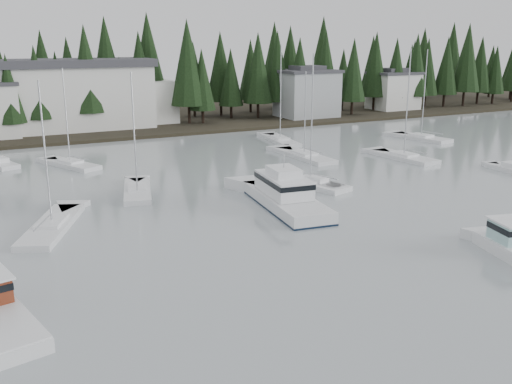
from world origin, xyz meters
The scene contains 17 objects.
far_shore_land centered at (0.00, 97.00, 0.00)m, with size 240.00×54.00×1.00m, color black.
conifer_treeline centered at (0.00, 86.00, 0.00)m, with size 200.00×22.00×20.00m, color black, non-canonical shape.
house_east_a centered at (36.00, 78.00, 4.90)m, with size 10.60×8.48×9.25m.
house_east_b centered at (58.00, 80.00, 4.40)m, with size 9.54×7.42×8.25m.
harbor_inn centered at (-2.96, 82.34, 5.78)m, with size 29.50×11.50×10.90m.
cabin_cruiser_center centered at (4.03, 29.87, 0.81)m, with size 5.40×12.87×5.36m.
sailboat_0 centered at (16.92, 47.68, 0.05)m, with size 3.05×10.72×11.17m.
sailboat_2 centered at (10.06, 35.31, 0.08)m, with size 5.05×9.12×13.63m.
sailboat_3 centered at (19.77, 58.95, 0.08)m, with size 4.16×10.59×14.24m.
sailboat_4 centered at (-6.45, 40.23, 0.07)m, with size 4.72×9.27×12.05m.
sailboat_5 centered at (-15.29, 32.79, 0.06)m, with size 6.64×10.68×12.03m.
sailboat_6 centered at (-10.15, 55.65, 0.07)m, with size 5.97×8.96×11.78m.
sailboat_7 centered at (27.56, 41.41, 0.07)m, with size 3.69×9.52×13.91m.
sailboat_9 centered at (39.52, 51.38, 0.07)m, with size 4.51×9.58×13.54m.
runabout_1 centered at (10.46, 34.63, 0.13)m, with size 3.93×6.23×1.42m.
runabout_2 centered at (33.66, 30.46, 0.13)m, with size 2.51×6.04×1.42m.
runabout_3 centered at (-17.46, 59.50, 0.13)m, with size 4.08×6.57×1.42m.
Camera 1 is at (-20.20, -12.24, 14.37)m, focal length 40.00 mm.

